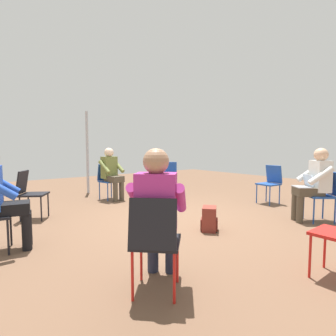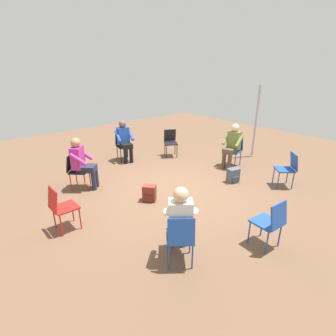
% 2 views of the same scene
% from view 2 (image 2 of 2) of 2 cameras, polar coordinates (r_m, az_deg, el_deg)
% --- Properties ---
extents(ground_plane, '(15.11, 15.11, 0.00)m').
position_cam_2_polar(ground_plane, '(6.29, 1.72, -4.65)').
color(ground_plane, brown).
extents(chair_northwest, '(0.58, 0.56, 0.85)m').
position_cam_2_polar(chair_northwest, '(8.45, 0.54, 5.94)').
color(chair_northwest, black).
rests_on(chair_northwest, ground).
extents(chair_east, '(0.47, 0.43, 0.85)m').
position_cam_2_polar(chair_east, '(4.50, 21.46, -10.69)').
color(chair_east, '#1E4799').
rests_on(chair_east, ground).
extents(chair_southeast, '(0.58, 0.58, 0.85)m').
position_cam_2_polar(chair_southeast, '(3.87, 2.73, -14.66)').
color(chair_southeast, '#1E4799').
rests_on(chair_southeast, ground).
extents(chair_south, '(0.40, 0.44, 0.85)m').
position_cam_2_polar(chair_south, '(4.97, -22.32, -7.58)').
color(chair_south, red).
rests_on(chair_south, ground).
extents(chair_northeast, '(0.58, 0.59, 0.85)m').
position_cam_2_polar(chair_northeast, '(6.88, 24.66, 0.16)').
color(chair_northeast, '#1E4799').
rests_on(chair_northeast, ground).
extents(chair_west, '(0.50, 0.47, 0.85)m').
position_cam_2_polar(chair_west, '(8.25, -9.79, 5.23)').
color(chair_west, black).
rests_on(chair_west, ground).
extents(chair_north, '(0.46, 0.50, 0.85)m').
position_cam_2_polar(chair_north, '(7.88, 14.26, 4.08)').
color(chair_north, '#1E4799').
rests_on(chair_north, ground).
extents(chair_southwest, '(0.58, 0.58, 0.85)m').
position_cam_2_polar(chair_southwest, '(6.54, -19.41, -0.12)').
color(chair_southwest, black).
rests_on(chair_southwest, ground).
extents(person_with_laptop, '(0.64, 0.63, 1.24)m').
position_cam_2_polar(person_with_laptop, '(3.90, 2.59, -10.86)').
color(person_with_laptop, '#4C4233').
rests_on(person_with_laptop, ground).
extents(person_in_olive, '(0.55, 0.56, 1.24)m').
position_cam_2_polar(person_in_olive, '(7.68, 13.84, 5.21)').
color(person_in_olive, '#4C4233').
rests_on(person_in_olive, ground).
extents(person_in_magenta, '(0.63, 0.63, 1.24)m').
position_cam_2_polar(person_in_magenta, '(6.41, -18.25, 1.48)').
color(person_in_magenta, '#23283D').
rests_on(person_in_magenta, ground).
extents(person_in_blue, '(0.57, 0.56, 1.24)m').
position_cam_2_polar(person_in_blue, '(8.05, -9.47, 6.30)').
color(person_in_blue, black).
rests_on(person_in_blue, ground).
extents(backpack_near_laptop_user, '(0.34, 0.33, 0.36)m').
position_cam_2_polar(backpack_near_laptop_user, '(5.74, -4.08, -5.66)').
color(backpack_near_laptop_user, maroon).
rests_on(backpack_near_laptop_user, ground).
extents(backpack_by_empty_chair, '(0.29, 0.32, 0.36)m').
position_cam_2_polar(backpack_by_empty_chair, '(6.81, 13.96, -1.72)').
color(backpack_by_empty_chair, '#475160').
rests_on(backpack_by_empty_chair, ground).
extents(tent_pole_near, '(0.07, 0.07, 2.22)m').
position_cam_2_polar(tent_pole_near, '(8.66, 18.58, 9.41)').
color(tent_pole_near, '#B2B2B7').
rests_on(tent_pole_near, ground).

